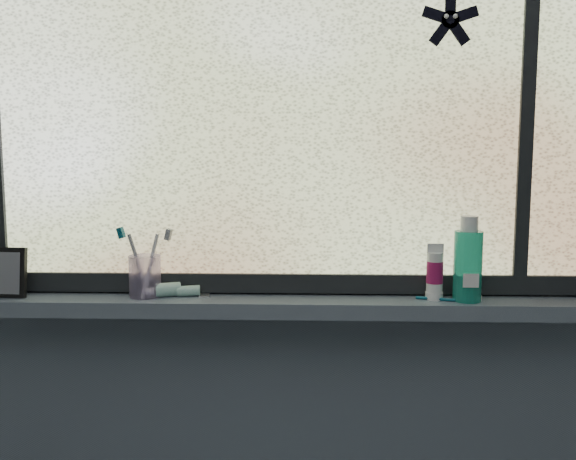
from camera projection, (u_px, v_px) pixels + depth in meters
The scene contains 12 objects.
wall_back at pixel (289, 207), 1.70m from camera, with size 3.00×0.01×2.50m, color #9EA3A8.
windowsill at pixel (289, 306), 1.65m from camera, with size 1.62×0.14×0.04m, color #505C6B.
window_pane at pixel (289, 98), 1.64m from camera, with size 1.50×0.01×1.00m, color silver.
frame_bottom at pixel (289, 283), 1.70m from camera, with size 1.60×0.03×0.05m, color black.
frame_mullion at pixel (527, 98), 1.61m from camera, with size 0.04×0.03×1.00m, color black.
starfish_sticker at pixel (450, 20), 1.59m from camera, with size 0.15×0.02×0.15m, color black, non-canonical shape.
vanity_mirror at pixel (7, 272), 1.66m from camera, with size 0.10×0.05×0.13m, color black.
toothpaste_tube at pixel (176, 290), 1.67m from camera, with size 0.20×0.04×0.04m, color white, non-canonical shape.
toothbrush_cup at pixel (145, 276), 1.66m from camera, with size 0.08×0.08×0.11m, color #C0AAE1.
toothbrush_lying at pixel (445, 299), 1.62m from camera, with size 0.18×0.02×0.01m, color #0B5065, non-canonical shape.
mouthwash_bottle at pixel (468, 259), 1.61m from camera, with size 0.07×0.07×0.18m, color #21AB90.
cream_tube at pixel (435, 270), 1.63m from camera, with size 0.04×0.04×0.10m, color silver.
Camera 1 is at (0.05, -0.39, 1.40)m, focal length 40.00 mm.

